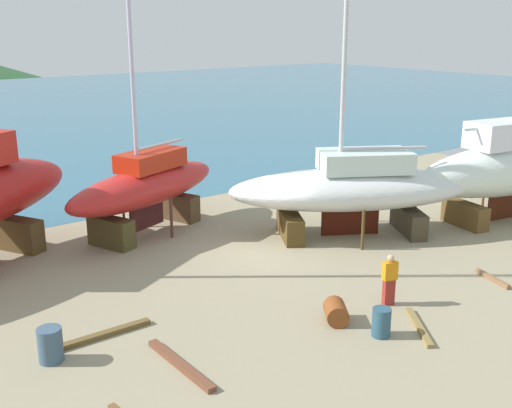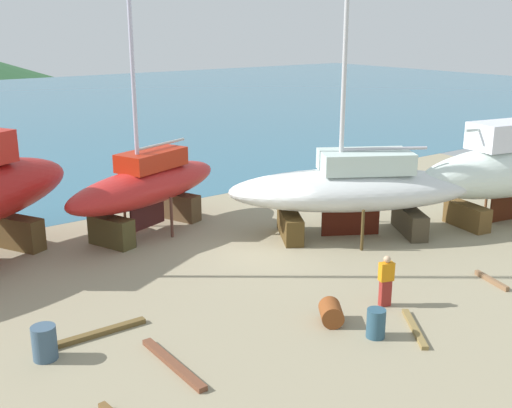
# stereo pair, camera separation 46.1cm
# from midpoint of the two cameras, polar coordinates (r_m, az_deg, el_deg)

# --- Properties ---
(ground_plane) EXTENTS (40.34, 40.34, 0.00)m
(ground_plane) POSITION_cam_midpoint_polar(r_m,az_deg,el_deg) (22.48, 4.19, -5.64)
(ground_plane) COLOR gray
(sailboat_small_center) EXTENTS (10.18, 7.77, 15.37)m
(sailboat_small_center) POSITION_cam_midpoint_polar(r_m,az_deg,el_deg) (25.34, 8.26, 1.49)
(sailboat_small_center) COLOR #4D3919
(sailboat_small_center) RESTS_ON ground
(sailboat_far_slipway) EXTENTS (8.50, 5.10, 13.36)m
(sailboat_far_slipway) POSITION_cam_midpoint_polar(r_m,az_deg,el_deg) (25.84, -10.49, 1.62)
(sailboat_far_slipway) COLOR #463E20
(sailboat_far_slipway) RESTS_ON ground
(sailboat_large_starboard) EXTENTS (10.53, 4.53, 15.46)m
(sailboat_large_starboard) POSITION_cam_midpoint_polar(r_m,az_deg,el_deg) (29.28, 21.85, 3.18)
(sailboat_large_starboard) COLOR brown
(sailboat_large_starboard) RESTS_ON ground
(worker) EXTENTS (0.49, 0.37, 1.62)m
(worker) POSITION_cam_midpoint_polar(r_m,az_deg,el_deg) (19.55, 11.37, -6.71)
(worker) COLOR maroon
(worker) RESTS_ON ground
(barrel_rust_mid) EXTENTS (0.74, 0.74, 0.82)m
(barrel_rust_mid) POSITION_cam_midpoint_polar(r_m,az_deg,el_deg) (17.82, 10.59, -10.53)
(barrel_rust_mid) COLOR #2A4E63
(barrel_rust_mid) RESTS_ON ground
(barrel_tipped_right) EXTENTS (1.03, 1.09, 0.64)m
(barrel_tipped_right) POSITION_cam_midpoint_polar(r_m,az_deg,el_deg) (18.43, 6.56, -9.73)
(barrel_tipped_right) COLOR brown
(barrel_tipped_right) RESTS_ON ground
(barrel_ochre) EXTENTS (0.65, 0.65, 0.91)m
(barrel_ochre) POSITION_cam_midpoint_polar(r_m,az_deg,el_deg) (17.22, -18.94, -12.02)
(barrel_ochre) COLOR #3D556A
(barrel_ochre) RESTS_ON ground
(timber_plank_far) EXTENTS (1.49, 1.95, 0.11)m
(timber_plank_far) POSITION_cam_midpoint_polar(r_m,az_deg,el_deg) (18.58, 13.91, -10.80)
(timber_plank_far) COLOR olive
(timber_plank_far) RESTS_ON ground
(timber_plank_near) EXTENTS (0.60, 1.53, 0.16)m
(timber_plank_near) POSITION_cam_midpoint_polar(r_m,az_deg,el_deg) (22.51, 20.15, -6.39)
(timber_plank_near) COLOR brown
(timber_plank_near) RESTS_ON ground
(timber_short_cross) EXTENTS (2.98, 0.26, 0.14)m
(timber_short_cross) POSITION_cam_midpoint_polar(r_m,az_deg,el_deg) (18.15, -14.71, -11.50)
(timber_short_cross) COLOR brown
(timber_short_cross) RESTS_ON ground
(timber_long_aft) EXTENTS (0.25, 2.91, 0.14)m
(timber_long_aft) POSITION_cam_midpoint_polar(r_m,az_deg,el_deg) (16.40, -7.72, -14.27)
(timber_long_aft) COLOR brown
(timber_long_aft) RESTS_ON ground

